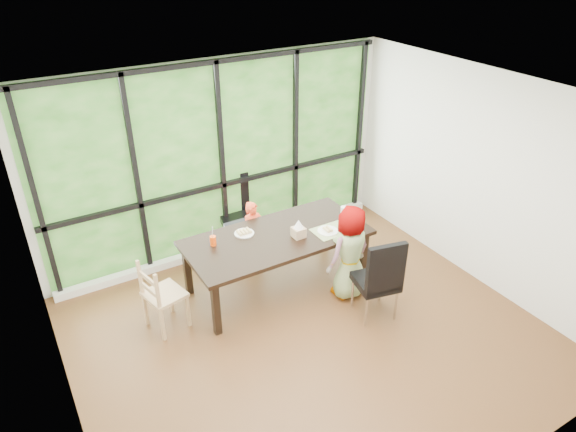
% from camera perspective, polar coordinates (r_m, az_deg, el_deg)
% --- Properties ---
extents(ground, '(5.00, 5.00, 0.00)m').
position_cam_1_polar(ground, '(6.06, 2.36, -12.97)').
color(ground, black).
rests_on(ground, ground).
extents(back_wall, '(5.00, 0.00, 5.00)m').
position_cam_1_polar(back_wall, '(7.03, -7.49, 6.23)').
color(back_wall, silver).
rests_on(back_wall, ground).
extents(foliage_backdrop, '(4.80, 0.02, 2.65)m').
position_cam_1_polar(foliage_backdrop, '(7.01, -7.42, 6.17)').
color(foliage_backdrop, '#1F5216').
rests_on(foliage_backdrop, back_wall).
extents(window_mullions, '(4.80, 0.06, 2.65)m').
position_cam_1_polar(window_mullions, '(6.98, -7.29, 6.06)').
color(window_mullions, black).
rests_on(window_mullions, back_wall).
extents(window_sill, '(4.80, 0.12, 0.10)m').
position_cam_1_polar(window_sill, '(7.55, -6.55, -3.14)').
color(window_sill, silver).
rests_on(window_sill, ground).
extents(dining_table, '(2.33, 1.19, 0.75)m').
position_cam_1_polar(dining_table, '(6.57, -1.20, -4.99)').
color(dining_table, black).
rests_on(dining_table, ground).
extents(chair_window_leather, '(0.54, 0.54, 1.08)m').
position_cam_1_polar(chair_window_leather, '(7.30, -5.65, 0.18)').
color(chair_window_leather, black).
rests_on(chair_window_leather, ground).
extents(chair_interior_leather, '(0.55, 0.55, 1.08)m').
position_cam_1_polar(chair_interior_leather, '(6.11, 9.70, -6.57)').
color(chair_interior_leather, black).
rests_on(chair_interior_leather, ground).
extents(chair_end_beech, '(0.48, 0.50, 0.90)m').
position_cam_1_polar(chair_end_beech, '(6.06, -13.48, -8.39)').
color(chair_end_beech, tan).
rests_on(chair_end_beech, ground).
extents(child_toddler, '(0.36, 0.26, 0.92)m').
position_cam_1_polar(child_toddler, '(7.00, -3.83, -1.87)').
color(child_toddler, '#F94622').
rests_on(child_toddler, ground).
extents(child_older, '(0.64, 0.46, 1.23)m').
position_cam_1_polar(child_older, '(6.34, 6.80, -4.04)').
color(child_older, slate).
rests_on(child_older, ground).
extents(placemat, '(0.46, 0.34, 0.01)m').
position_cam_1_polar(placemat, '(6.49, 4.81, -1.62)').
color(placemat, tan).
rests_on(placemat, dining_table).
extents(plate_far, '(0.25, 0.25, 0.02)m').
position_cam_1_polar(plate_far, '(6.42, -4.85, -1.93)').
color(plate_far, white).
rests_on(plate_far, dining_table).
extents(plate_near, '(0.26, 0.26, 0.02)m').
position_cam_1_polar(plate_near, '(6.47, 4.41, -1.66)').
color(plate_near, white).
rests_on(plate_near, dining_table).
extents(orange_cup, '(0.08, 0.08, 0.12)m').
position_cam_1_polar(orange_cup, '(6.22, -8.27, -2.72)').
color(orange_cup, '#FA4A0A').
rests_on(orange_cup, dining_table).
extents(green_cup, '(0.07, 0.07, 0.12)m').
position_cam_1_polar(green_cup, '(6.56, 7.20, -0.81)').
color(green_cup, '#48D026').
rests_on(green_cup, dining_table).
extents(white_mug, '(0.09, 0.09, 0.09)m').
position_cam_1_polar(white_mug, '(6.89, 6.18, 0.67)').
color(white_mug, white).
rests_on(white_mug, dining_table).
extents(tissue_box, '(0.15, 0.15, 0.13)m').
position_cam_1_polar(tissue_box, '(6.32, 1.17, -1.80)').
color(tissue_box, tan).
rests_on(tissue_box, dining_table).
extents(crepe_rolls_far, '(0.20, 0.12, 0.04)m').
position_cam_1_polar(crepe_rolls_far, '(6.41, -4.86, -1.73)').
color(crepe_rolls_far, tan).
rests_on(crepe_rolls_far, plate_far).
extents(crepe_rolls_near, '(0.10, 0.12, 0.04)m').
position_cam_1_polar(crepe_rolls_near, '(6.45, 4.42, -1.46)').
color(crepe_rolls_near, tan).
rests_on(crepe_rolls_near, plate_near).
extents(straw_white, '(0.01, 0.04, 0.20)m').
position_cam_1_polar(straw_white, '(6.17, -8.34, -1.93)').
color(straw_white, white).
rests_on(straw_white, orange_cup).
extents(straw_pink, '(0.01, 0.04, 0.20)m').
position_cam_1_polar(straw_pink, '(6.51, 7.26, -0.06)').
color(straw_pink, pink).
rests_on(straw_pink, green_cup).
extents(tissue, '(0.12, 0.12, 0.11)m').
position_cam_1_polar(tissue, '(6.26, 1.18, -0.88)').
color(tissue, white).
rests_on(tissue, tissue_box).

